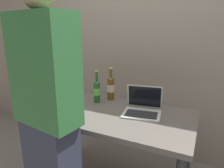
% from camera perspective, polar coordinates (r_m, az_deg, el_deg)
% --- Properties ---
extents(desk, '(1.34, 0.73, 0.75)m').
position_cam_1_polar(desk, '(1.78, 0.14, -10.86)').
color(desk, '#56514C').
rests_on(desk, ground).
extents(laptop, '(0.35, 0.33, 0.22)m').
position_cam_1_polar(laptop, '(1.74, 8.67, -6.52)').
color(laptop, '#B7BABC').
rests_on(laptop, desk).
extents(beer_bottle_amber, '(0.07, 0.07, 0.33)m').
position_cam_1_polar(beer_bottle_amber, '(2.01, -0.33, -0.91)').
color(beer_bottle_amber, brown).
rests_on(beer_bottle_amber, desk).
extents(beer_bottle_dark, '(0.06, 0.06, 0.31)m').
position_cam_1_polar(beer_bottle_dark, '(1.94, -4.29, -1.88)').
color(beer_bottle_dark, '#1E5123').
rests_on(beer_bottle_dark, desk).
extents(person_figure, '(0.45, 0.31, 1.77)m').
position_cam_1_polar(person_figure, '(1.34, -17.57, -9.14)').
color(person_figure, '#2D3347').
rests_on(person_figure, ground).
extents(coffee_mug, '(0.11, 0.08, 0.09)m').
position_cam_1_polar(coffee_mug, '(1.93, -12.61, -4.53)').
color(coffee_mug, '#19598C').
rests_on(coffee_mug, desk).
extents(back_wall, '(6.00, 0.10, 2.60)m').
position_cam_1_polar(back_wall, '(2.34, 8.69, 11.62)').
color(back_wall, gray).
rests_on(back_wall, ground).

